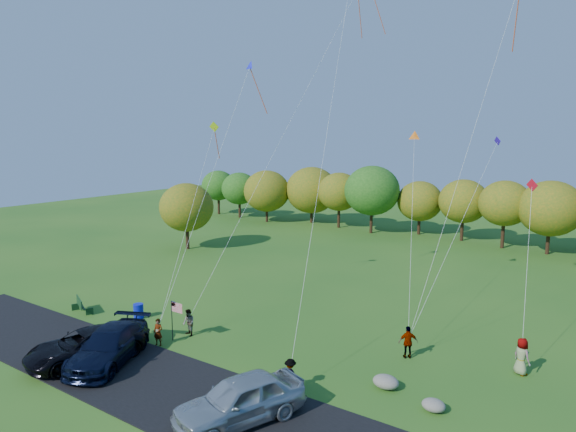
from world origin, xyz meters
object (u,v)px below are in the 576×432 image
flyer_b (189,323)px  minivan_dark (85,346)px  park_bench (81,305)px  trash_barrel (138,311)px  minivan_silver (240,400)px  flyer_a (158,332)px  flyer_e (522,356)px  minivan_navy (109,346)px  flyer_d (408,342)px  flyer_c (290,375)px

flyer_b → minivan_dark: bearing=-87.5°
park_bench → trash_barrel: size_ratio=1.95×
minivan_silver → park_bench: size_ratio=3.04×
flyer_a → park_bench: size_ratio=0.84×
flyer_b → flyer_e: bearing=40.0°
minivan_navy → flyer_b: 5.07m
flyer_e → flyer_a: bearing=56.7°
minivan_dark → minivan_navy: 1.32m
minivan_navy → flyer_e: (18.07, 10.89, -0.00)m
minivan_navy → trash_barrel: bearing=102.4°
park_bench → trash_barrel: 4.31m
minivan_dark → park_bench: 8.23m
flyer_e → flyer_d: bearing=47.3°
flyer_c → trash_barrel: flyer_c is taller
flyer_c → trash_barrel: size_ratio=1.59×
minivan_silver → flyer_c: minivan_silver is taller
flyer_c → park_bench: bearing=-2.0°
flyer_a → flyer_b: (0.40, 2.00, 0.03)m
minivan_dark → flyer_d: flyer_d is taller
flyer_c → flyer_a: bearing=0.3°
minivan_silver → flyer_a: (-8.94, 3.48, -0.25)m
flyer_b → trash_barrel: 4.88m
minivan_dark → park_bench: bearing=162.2°
flyer_b → trash_barrel: flyer_b is taller
minivan_navy → flyer_b: (0.76, 5.01, -0.13)m
minivan_dark → flyer_e: (19.22, 11.54, 0.06)m
minivan_navy → minivan_silver: minivan_silver is taller
flyer_a → flyer_c: size_ratio=1.02×
trash_barrel → flyer_c: bearing=-9.4°
park_bench → flyer_a: bearing=19.8°
minivan_dark → minivan_navy: bearing=43.4°
minivan_silver → flyer_c: (0.16, 3.48, -0.26)m
minivan_silver → trash_barrel: bearing=177.8°
minivan_dark → flyer_c: 11.24m
minivan_silver → flyer_d: minivan_silver is taller
minivan_navy → minivan_silver: size_ratio=1.07×
minivan_silver → trash_barrel: (-13.41, 5.73, -0.55)m
park_bench → flyer_d: bearing=40.1°
minivan_silver → flyer_e: size_ratio=3.01×
flyer_b → park_bench: flyer_b is taller
minivan_silver → flyer_a: bearing=179.7°
minivan_dark → minivan_silver: size_ratio=1.04×
flyer_e → park_bench: 27.16m
flyer_b → flyer_d: bearing=41.8°
minivan_dark → minivan_navy: size_ratio=0.98×
minivan_silver → flyer_e: bearing=73.3°
flyer_e → trash_barrel: 22.88m
flyer_b → trash_barrel: bearing=-161.8°
minivan_silver → flyer_b: (-8.55, 5.47, -0.22)m
minivan_navy → minivan_silver: 9.32m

